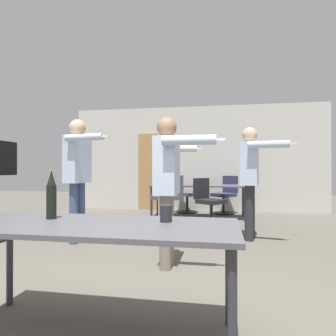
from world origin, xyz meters
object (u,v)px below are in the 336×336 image
(office_chair_far_left, at_px, (168,200))
(office_chair_mid_tucked, at_px, (208,203))
(person_near_casual, at_px, (251,172))
(office_chair_near_pushed, at_px, (184,195))
(drink_cup, at_px, (166,214))
(person_right_polo, at_px, (163,172))
(beer_bottle, at_px, (51,196))
(office_chair_far_right, at_px, (225,196))
(person_far_watching, at_px, (168,177))
(person_left_plaid, at_px, (78,167))

(office_chair_far_left, height_order, office_chair_mid_tucked, office_chair_far_left)
(person_near_casual, xyz_separation_m, office_chair_near_pushed, (-1.36, 2.72, -0.61))
(person_near_casual, height_order, drink_cup, person_near_casual)
(person_right_polo, height_order, drink_cup, person_right_polo)
(beer_bottle, relative_size, drink_cup, 3.17)
(office_chair_far_right, bearing_deg, office_chair_far_left, 89.61)
(person_near_casual, distance_m, drink_cup, 2.94)
(person_near_casual, relative_size, drink_cup, 15.78)
(person_near_casual, bearing_deg, drink_cup, -5.21)
(office_chair_mid_tucked, relative_size, beer_bottle, 2.59)
(office_chair_far_left, bearing_deg, drink_cup, 146.81)
(person_far_watching, bearing_deg, beer_bottle, -23.98)
(office_chair_far_left, bearing_deg, person_far_watching, 146.96)
(person_near_casual, distance_m, office_chair_mid_tucked, 1.61)
(drink_cup, bearing_deg, office_chair_mid_tucked, 88.56)
(person_left_plaid, bearing_deg, office_chair_far_right, 157.91)
(person_far_watching, bearing_deg, office_chair_far_right, 171.00)
(person_far_watching, height_order, office_chair_mid_tucked, person_far_watching)
(person_left_plaid, xyz_separation_m, office_chair_near_pushed, (1.17, 3.38, -0.68))
(person_right_polo, distance_m, beer_bottle, 3.24)
(person_near_casual, distance_m, beer_bottle, 3.27)
(person_right_polo, xyz_separation_m, beer_bottle, (-0.17, -3.24, -0.14))
(office_chair_mid_tucked, bearing_deg, office_chair_far_right, -156.95)
(person_far_watching, xyz_separation_m, office_chair_far_left, (-0.50, 2.82, -0.54))
(office_chair_far_left, height_order, drink_cup, office_chair_far_left)
(person_near_casual, relative_size, office_chair_mid_tucked, 1.92)
(office_chair_far_left, relative_size, beer_bottle, 2.76)
(office_chair_far_left, relative_size, office_chair_far_right, 1.04)
(person_near_casual, relative_size, beer_bottle, 4.98)
(person_far_watching, distance_m, office_chair_near_pushed, 4.28)
(office_chair_far_left, relative_size, drink_cup, 8.73)
(office_chair_far_right, bearing_deg, office_chair_mid_tucked, 115.57)
(person_far_watching, relative_size, beer_bottle, 4.76)
(office_chair_near_pushed, distance_m, beer_bottle, 5.59)
(person_near_casual, xyz_separation_m, office_chair_far_left, (-1.52, 1.31, -0.59))
(person_left_plaid, relative_size, drink_cup, 16.57)
(office_chair_far_left, bearing_deg, person_near_casual, -173.73)
(beer_bottle, distance_m, drink_cup, 0.82)
(person_near_casual, bearing_deg, office_chair_mid_tucked, -140.67)
(person_right_polo, height_order, office_chair_far_left, person_right_polo)
(person_right_polo, distance_m, office_chair_far_left, 1.08)
(beer_bottle, bearing_deg, person_right_polo, 87.01)
(office_chair_near_pushed, relative_size, office_chair_far_left, 0.97)
(person_far_watching, distance_m, person_left_plaid, 1.73)
(office_chair_near_pushed, xyz_separation_m, office_chair_mid_tucked, (0.66, -1.43, -0.02))
(person_right_polo, bearing_deg, beer_bottle, -15.05)
(person_left_plaid, xyz_separation_m, office_chair_far_right, (2.18, 3.35, -0.69))
(person_far_watching, xyz_separation_m, beer_bottle, (-0.60, -1.33, -0.11))
(office_chair_near_pushed, height_order, office_chair_far_right, office_chair_near_pushed)
(person_far_watching, height_order, office_chair_far_right, person_far_watching)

